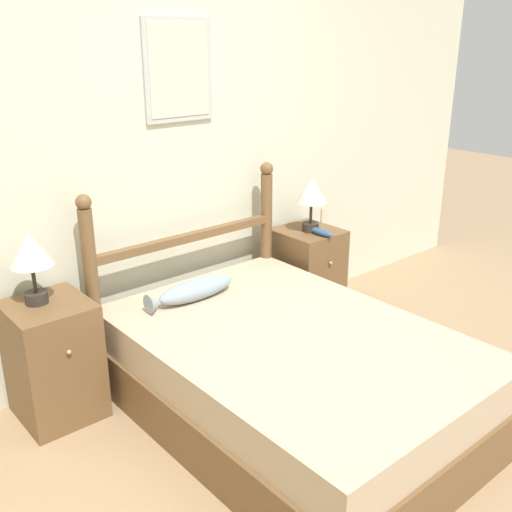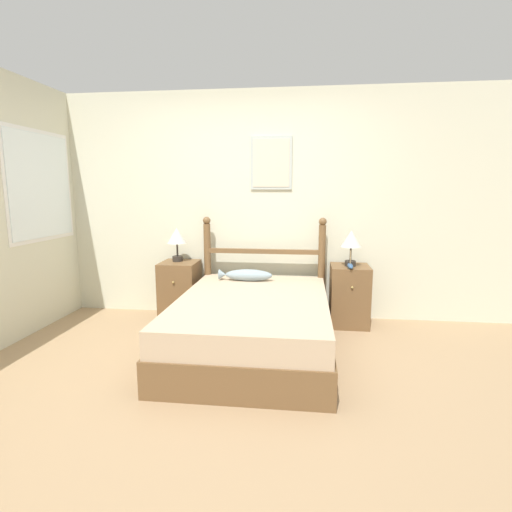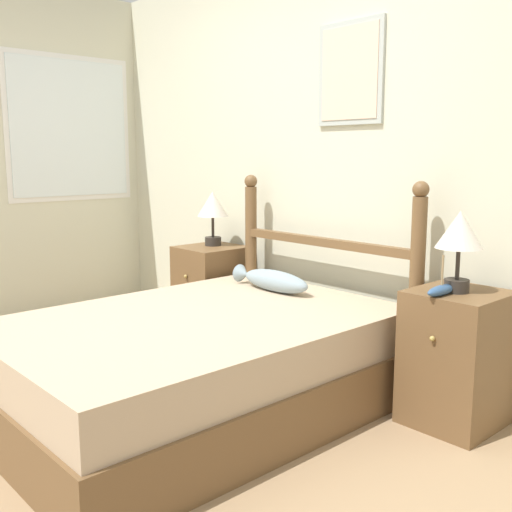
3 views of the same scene
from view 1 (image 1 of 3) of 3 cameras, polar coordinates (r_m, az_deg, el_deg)
name	(u,v)px [view 1 (image 1 of 3)]	position (r m, az deg, el deg)	size (l,w,h in m)	color
ground_plane	(354,495)	(2.93, 9.27, -21.52)	(16.00, 16.00, 0.00)	#9E7F5B
wall_back	(139,156)	(3.60, -11.07, 9.29)	(6.40, 0.08, 2.55)	beige
bed	(292,375)	(3.24, 3.41, -11.29)	(1.37, 1.96, 0.50)	brown
headboard	(188,261)	(3.74, -6.45, -0.44)	(1.38, 0.09, 1.16)	brown
nightstand_left	(54,360)	(3.39, -18.69, -9.37)	(0.41, 0.45, 0.65)	brown
nightstand_right	(307,273)	(4.34, 4.87, -1.63)	(0.41, 0.45, 0.65)	brown
table_lamp_left	(30,254)	(3.18, -20.69, 0.22)	(0.22, 0.22, 0.38)	#2D2823
table_lamp_right	(312,193)	(4.13, 5.31, 5.95)	(0.22, 0.22, 0.38)	#2D2823
model_boat	(321,232)	(4.11, 6.18, 2.33)	(0.06, 0.22, 0.19)	#335684
fish_pillow	(193,291)	(3.47, -6.04, -3.29)	(0.57, 0.14, 0.12)	#8499A3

